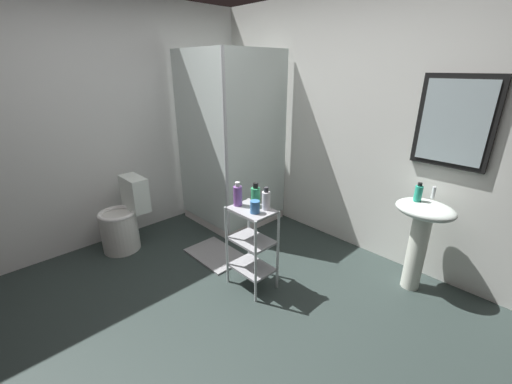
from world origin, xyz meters
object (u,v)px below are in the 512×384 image
Objects in this scene: lotion_bottle_white at (266,200)px; bath_mat at (216,254)px; conditioner_bottle_purple at (238,195)px; rinse_cup at (255,207)px; hand_soap_bottle at (418,193)px; storage_cart at (252,242)px; shower_stall at (232,187)px; body_wash_bottle_green at (256,196)px; pedestal_sink at (421,228)px; toilet at (124,221)px.

bath_mat is at bearing -177.68° from lotion_bottle_white.
conditioner_bottle_purple is 0.21m from rinse_cup.
conditioner_bottle_purple reaches higher than lotion_bottle_white.
storage_cart is at bearing -133.45° from hand_soap_bottle.
lotion_bottle_white is (-0.84, -0.88, -0.06)m from hand_soap_bottle.
shower_stall is 1.37m from lotion_bottle_white.
lotion_bottle_white is (0.22, 0.11, -0.01)m from conditioner_bottle_purple.
body_wash_bottle_green is at bearing 133.83° from rinse_cup.
shower_stall reaches higher than bath_mat.
shower_stall is at bearing 127.18° from bath_mat.
pedestal_sink is at bearing 42.91° from body_wash_bottle_green.
pedestal_sink is at bearing 8.25° from shower_stall.
hand_soap_bottle is at bearing 43.34° from conditioner_bottle_purple.
body_wash_bottle_green reaches higher than storage_cart.
shower_stall is at bearing 142.95° from conditioner_bottle_purple.
body_wash_bottle_green is at bearing -135.96° from hand_soap_bottle.
body_wash_bottle_green reaches higher than rinse_cup.
toilet is 1.03× the size of storage_cart.
rinse_cup is at bearing -23.18° from storage_cart.
hand_soap_bottle is 0.26× the size of bath_mat.
conditioner_bottle_purple is (-1.06, -1.00, -0.05)m from hand_soap_bottle.
body_wash_bottle_green is at bearing 23.26° from toilet.
conditioner_bottle_purple is 2.02× the size of rinse_cup.
rinse_cup is 1.04m from bath_mat.
bath_mat is (-0.47, 0.09, -0.82)m from conditioner_bottle_purple.
storage_cart is (1.09, -0.69, -0.03)m from shower_stall.
rinse_cup reaches higher than storage_cart.
pedestal_sink is 8.04× the size of rinse_cup.
lotion_bottle_white reaches higher than bath_mat.
hand_soap_bottle reaches higher than conditioner_bottle_purple.
pedestal_sink is at bearing 45.33° from storage_cart.
pedestal_sink is 1.39m from rinse_cup.
bath_mat is at bearing 174.70° from storage_cart.
shower_stall is 0.92m from bath_mat.
toilet reaches higher than storage_cart.
storage_cart is 4.80× the size of hand_soap_bottle.
toilet is 2.82m from hand_soap_bottle.
conditioner_bottle_purple is at bearing -142.76° from body_wash_bottle_green.
lotion_bottle_white reaches higher than storage_cart.
conditioner_bottle_purple reaches higher than toilet.
toilet is at bearing -104.06° from shower_stall.
rinse_cup is at bearing -46.17° from body_wash_bottle_green.
rinse_cup is (0.09, -0.09, -0.04)m from body_wash_bottle_green.
shower_stall reaches higher than conditioner_bottle_purple.
toilet is at bearing -147.10° from hand_soap_bottle.
hand_soap_bottle is at bearing 49.54° from rinse_cup.
hand_soap_bottle reaches higher than body_wash_bottle_green.
shower_stall is 9.81× the size of conditioner_bottle_purple.
pedestal_sink is 3.93× the size of body_wash_bottle_green.
lotion_bottle_white is at bearing -134.76° from pedestal_sink.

